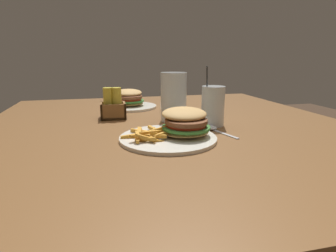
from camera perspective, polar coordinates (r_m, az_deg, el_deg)
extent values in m
cube|color=brown|center=(0.99, 0.17, -0.51)|extent=(1.28, 1.36, 0.03)
cylinder|color=brown|center=(1.70, -24.38, -8.71)|extent=(0.07, 0.07, 0.71)
cylinder|color=brown|center=(1.84, 13.10, -5.99)|extent=(0.07, 0.07, 0.71)
cylinder|color=silver|center=(0.80, 0.00, -2.46)|extent=(0.28, 0.28, 0.01)
ellipsoid|color=tan|center=(0.81, 3.68, -1.22)|extent=(0.14, 0.11, 0.02)
cylinder|color=#38752D|center=(0.81, 3.70, -0.28)|extent=(0.14, 0.14, 0.01)
cylinder|color=red|center=(0.80, 3.70, 0.24)|extent=(0.12, 0.12, 0.01)
cylinder|color=brown|center=(0.80, 3.72, 0.93)|extent=(0.13, 0.13, 0.01)
ellipsoid|color=tan|center=(0.81, 3.35, 2.52)|extent=(0.14, 0.12, 0.04)
cube|color=gold|center=(0.81, -5.80, -1.30)|extent=(0.02, 0.08, 0.01)
cube|color=gold|center=(0.82, -2.73, -0.94)|extent=(0.01, 0.06, 0.01)
cube|color=gold|center=(0.84, -2.41, -1.02)|extent=(0.04, 0.08, 0.02)
cube|color=gold|center=(0.78, -3.19, -1.30)|extent=(0.08, 0.04, 0.01)
cube|color=gold|center=(0.84, -5.65, -1.09)|extent=(0.06, 0.04, 0.01)
cube|color=gold|center=(0.78, -2.06, -1.76)|extent=(0.05, 0.04, 0.03)
cube|color=gold|center=(0.75, -3.57, -2.70)|extent=(0.09, 0.01, 0.04)
cube|color=gold|center=(0.77, -1.30, -1.70)|extent=(0.07, 0.03, 0.02)
cube|color=gold|center=(0.83, -5.93, -1.09)|extent=(0.02, 0.07, 0.01)
cube|color=gold|center=(0.75, -4.59, -2.74)|extent=(0.06, 0.04, 0.02)
cube|color=gold|center=(0.80, -1.29, -1.09)|extent=(0.06, 0.03, 0.03)
cube|color=gold|center=(0.77, -4.94, -1.86)|extent=(0.08, 0.04, 0.01)
cube|color=gold|center=(0.79, -7.49, -2.02)|extent=(0.06, 0.01, 0.02)
cube|color=gold|center=(0.80, -2.54, -0.90)|extent=(0.07, 0.02, 0.03)
cube|color=gold|center=(0.76, -2.60, -2.07)|extent=(0.06, 0.02, 0.01)
cube|color=gold|center=(0.77, -6.27, -2.20)|extent=(0.02, 0.08, 0.01)
cylinder|color=silver|center=(1.02, 1.15, 5.91)|extent=(0.09, 0.09, 0.18)
cylinder|color=#C67F23|center=(1.02, 1.15, 5.13)|extent=(0.08, 0.08, 0.15)
cylinder|color=silver|center=(0.97, 9.11, 4.03)|extent=(0.08, 0.08, 0.13)
cylinder|color=yellow|center=(0.97, 9.07, 3.14)|extent=(0.07, 0.07, 0.10)
cylinder|color=black|center=(0.97, 7.92, 6.10)|extent=(0.02, 0.03, 0.20)
ellipsoid|color=silver|center=(0.92, 8.66, -0.32)|extent=(0.05, 0.06, 0.01)
cube|color=silver|center=(0.87, 11.64, -1.68)|extent=(0.04, 0.11, 0.00)
cylinder|color=silver|center=(1.31, -7.70, 3.93)|extent=(0.24, 0.24, 0.01)
ellipsoid|color=tan|center=(1.30, -7.72, 4.55)|extent=(0.14, 0.12, 0.02)
cylinder|color=#38752D|center=(1.30, -7.74, 5.11)|extent=(0.15, 0.15, 0.01)
cylinder|color=red|center=(1.30, -7.75, 5.44)|extent=(0.12, 0.12, 0.01)
cylinder|color=brown|center=(1.30, -7.77, 5.87)|extent=(0.13, 0.13, 0.01)
ellipsoid|color=tan|center=(1.31, -7.98, 6.75)|extent=(0.14, 0.12, 0.04)
cube|color=brown|center=(1.10, -11.06, 1.82)|extent=(0.09, 0.09, 0.01)
cube|color=brown|center=(1.09, -13.37, 2.97)|extent=(0.01, 0.09, 0.06)
cube|color=brown|center=(1.09, -8.87, 3.22)|extent=(0.01, 0.09, 0.06)
cube|color=brown|center=(1.05, -11.02, 2.70)|extent=(0.09, 0.01, 0.06)
cube|color=brown|center=(1.13, -11.21, 3.47)|extent=(0.09, 0.01, 0.06)
cylinder|color=gold|center=(1.09, -12.07, 4.81)|extent=(0.03, 0.03, 0.11)
cylinder|color=gold|center=(1.08, -10.33, 4.87)|extent=(0.03, 0.03, 0.11)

